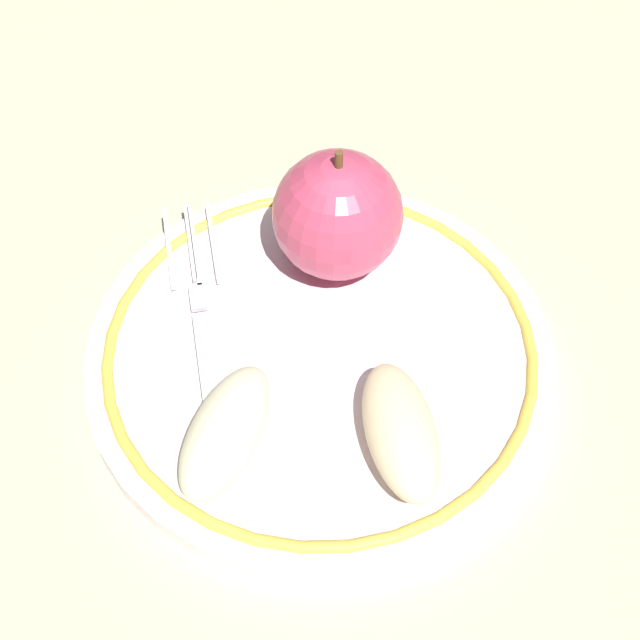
{
  "coord_description": "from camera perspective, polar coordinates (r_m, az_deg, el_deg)",
  "views": [
    {
      "loc": [
        -0.21,
        0.16,
        0.38
      ],
      "look_at": [
        -0.01,
        -0.01,
        0.04
      ],
      "focal_mm": 50.0,
      "sensor_mm": 36.0,
      "label": 1
    }
  ],
  "objects": [
    {
      "name": "apple_slice_back",
      "position": [
        0.41,
        -6.05,
        -7.1
      ],
      "size": [
        0.06,
        0.08,
        0.02
      ],
      "primitive_type": "ellipsoid",
      "rotation": [
        0.0,
        0.0,
        2.08
      ],
      "color": "beige",
      "rests_on": "plate"
    },
    {
      "name": "apple_slice_front",
      "position": [
        0.4,
        4.77,
        -7.4
      ],
      "size": [
        0.08,
        0.06,
        0.02
      ],
      "primitive_type": "ellipsoid",
      "rotation": [
        0.0,
        0.0,
        5.75
      ],
      "color": "beige",
      "rests_on": "plate"
    },
    {
      "name": "plate",
      "position": [
        0.45,
        0.0,
        -2.11
      ],
      "size": [
        0.24,
        0.24,
        0.02
      ],
      "color": "white",
      "rests_on": "ground_plane"
    },
    {
      "name": "fork",
      "position": [
        0.45,
        -7.55,
        -0.61
      ],
      "size": [
        0.15,
        0.1,
        0.0
      ],
      "rotation": [
        0.0,
        0.0,
        5.76
      ],
      "color": "silver",
      "rests_on": "plate"
    },
    {
      "name": "apple_red_whole",
      "position": [
        0.45,
        1.13,
        6.73
      ],
      "size": [
        0.07,
        0.07,
        0.08
      ],
      "color": "#BE3E5B",
      "rests_on": "plate"
    },
    {
      "name": "ground_plane",
      "position": [
        0.46,
        -1.95,
        -2.31
      ],
      "size": [
        2.0,
        2.0,
        0.0
      ],
      "primitive_type": "plane",
      "color": "#AFAD8A"
    }
  ]
}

